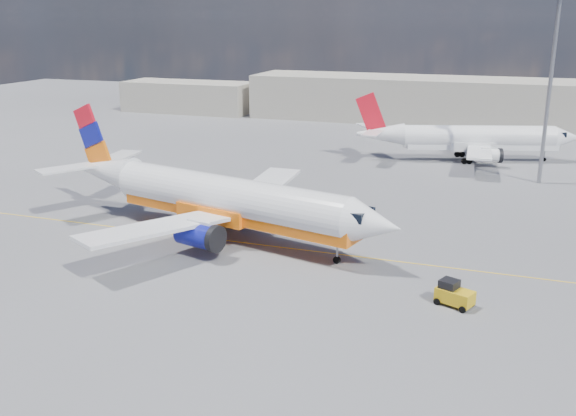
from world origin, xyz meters
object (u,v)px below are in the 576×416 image
(traffic_cone, at_px, (217,237))
(gse_tug, at_px, (454,294))
(second_jet, at_px, (471,138))
(main_jet, at_px, (220,198))

(traffic_cone, bearing_deg, gse_tug, -17.89)
(second_jet, bearing_deg, gse_tug, -104.25)
(gse_tug, bearing_deg, traffic_cone, -175.42)
(main_jet, xyz_separation_m, gse_tug, (20.87, -7.56, -2.75))
(gse_tug, relative_size, traffic_cone, 5.10)
(gse_tug, distance_m, traffic_cone, 21.93)
(second_jet, bearing_deg, traffic_cone, -131.76)
(main_jet, bearing_deg, second_jet, 78.38)
(main_jet, height_order, traffic_cone, main_jet)
(second_jet, xyz_separation_m, traffic_cone, (-18.58, -40.35, -2.79))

